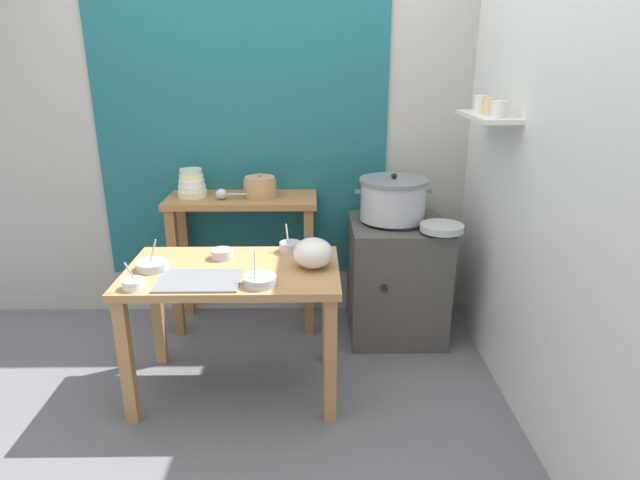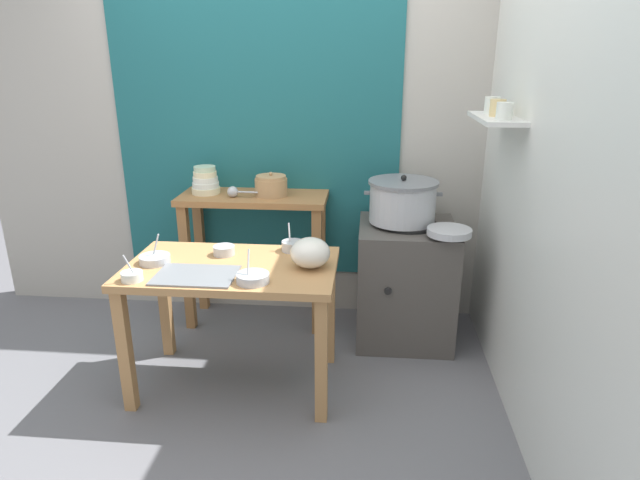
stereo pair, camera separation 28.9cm
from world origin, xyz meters
TOP-DOWN VIEW (x-y plane):
  - ground_plane at (0.00, 0.00)m, footprint 9.00×9.00m
  - wall_back at (0.08, 1.10)m, footprint 4.40×0.12m
  - wall_right at (1.40, 0.20)m, footprint 0.30×3.20m
  - prep_table at (-0.11, 0.05)m, footprint 1.10×0.66m
  - back_shelf_table at (-0.15, 0.83)m, footprint 0.96×0.40m
  - stove_block at (0.85, 0.70)m, footprint 0.60×0.61m
  - steamer_pot at (0.81, 0.72)m, footprint 0.48×0.43m
  - clay_pot at (-0.03, 0.83)m, footprint 0.21×0.21m
  - bowl_stack_enamel at (-0.46, 0.85)m, footprint 0.18×0.18m
  - ladle at (-0.25, 0.77)m, footprint 0.28×0.07m
  - serving_tray at (-0.24, -0.12)m, footprint 0.40×0.28m
  - plastic_bag at (0.31, 0.07)m, footprint 0.21×0.22m
  - wide_pan at (1.07, 0.48)m, footprint 0.26×0.26m
  - prep_bowl_0 at (0.19, 0.30)m, footprint 0.12×0.12m
  - prep_bowl_1 at (-0.53, -0.20)m, footprint 0.10×0.10m
  - prep_bowl_2 at (0.06, -0.16)m, footprint 0.16×0.16m
  - prep_bowl_3 at (-0.18, 0.20)m, footprint 0.12×0.12m
  - prep_bowl_4 at (-0.51, 0.04)m, footprint 0.16×0.16m

SIDE VIEW (x-z plane):
  - ground_plane at x=0.00m, z-range 0.00..0.00m
  - stove_block at x=0.85m, z-range -0.01..0.77m
  - prep_table at x=-0.11m, z-range 0.25..0.97m
  - back_shelf_table at x=-0.15m, z-range 0.23..1.13m
  - serving_tray at x=-0.24m, z-range 0.72..0.73m
  - prep_bowl_4 at x=-0.51m, z-range 0.67..0.82m
  - prep_bowl_2 at x=0.06m, z-range 0.67..0.82m
  - prep_bowl_1 at x=-0.53m, z-range 0.68..0.82m
  - prep_bowl_3 at x=-0.18m, z-range 0.72..0.77m
  - prep_bowl_0 at x=0.19m, z-range 0.67..0.83m
  - plastic_bag at x=0.31m, z-range 0.72..0.87m
  - wide_pan at x=1.07m, z-range 0.78..0.82m
  - steamer_pot at x=0.81m, z-range 0.76..1.06m
  - ladle at x=-0.25m, z-range 0.90..0.97m
  - clay_pot at x=-0.03m, z-range 0.89..1.04m
  - bowl_stack_enamel at x=-0.46m, z-range 0.89..1.07m
  - wall_right at x=1.40m, z-range 0.00..2.60m
  - wall_back at x=0.08m, z-range 0.00..2.60m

